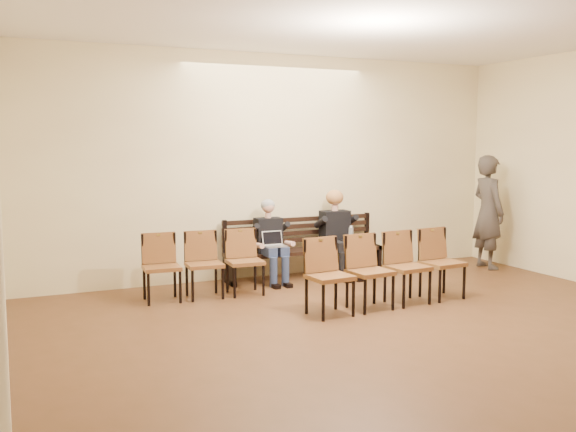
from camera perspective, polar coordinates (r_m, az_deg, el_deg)
name	(u,v)px	position (r m, az deg, el deg)	size (l,w,h in m)	color
ground	(491,378)	(6.29, 17.62, -13.56)	(10.00, 10.00, 0.00)	brown
room_walls	(445,100)	(6.53, 13.74, 9.95)	(8.02, 10.01, 3.51)	#FBEEB4
bench	(305,263)	(10.19, 1.50, -4.20)	(2.60, 0.90, 0.45)	black
seated_man	(271,243)	(9.76, -1.55, -2.43)	(0.50, 0.69, 1.20)	black
seated_woman	(338,236)	(10.25, 4.43, -1.75)	(0.56, 0.77, 1.30)	black
laptop	(276,247)	(9.59, -1.10, -2.80)	(0.32, 0.25, 0.23)	silver
water_bottle	(351,242)	(10.09, 5.62, -2.32)	(0.08, 0.08, 0.25)	silver
bag	(357,263)	(10.76, 6.14, -4.16)	(0.35, 0.24, 0.26)	black
passerby	(488,204)	(11.31, 17.39, 1.07)	(0.80, 0.53, 2.20)	#3D3732
chair_row_front	(204,265)	(8.89, -7.45, -4.32)	(1.65, 0.50, 0.92)	brown
chair_row_back	(389,270)	(8.46, 8.98, -4.76)	(2.33, 0.52, 0.96)	brown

